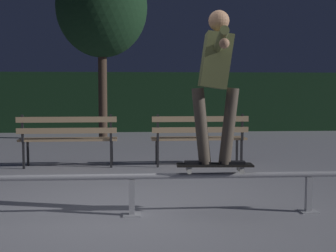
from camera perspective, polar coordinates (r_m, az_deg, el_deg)
The scene contains 8 objects.
ground_plane at distance 4.97m, azimuth -4.50°, elevation -10.39°, with size 90.00×90.00×0.00m, color gray.
hedge_backdrop at distance 14.42m, azimuth -4.17°, elevation 3.04°, with size 24.00×1.20×1.81m, color black.
grind_rail at distance 4.69m, azimuth -4.55°, elevation -7.06°, with size 4.35×0.18×0.43m.
skateboard at distance 4.73m, azimuth 5.84°, elevation -4.92°, with size 0.79×0.25×0.09m.
skateboarder at distance 4.67m, azimuth 5.97°, elevation 6.49°, with size 0.62×1.41×1.56m.
park_bench_leftmost at distance 7.68m, azimuth -12.36°, elevation -1.12°, with size 1.61×0.44×0.88m.
park_bench_left_center at distance 7.67m, azimuth 3.92°, elevation -1.03°, with size 1.61×0.44×0.88m.
tree_behind_benches at distance 11.94m, azimuth -8.26°, elevation 14.37°, with size 2.28×2.28×4.60m.
Camera 1 is at (0.05, -4.80, 1.28)m, focal length 48.89 mm.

